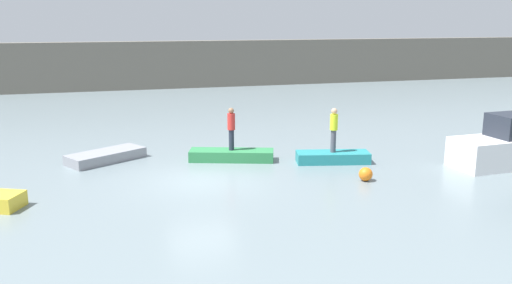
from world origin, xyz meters
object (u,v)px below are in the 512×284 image
(person_red_shirt, at_px, (231,127))
(rowboat_teal, at_px, (333,157))
(rowboat_grey, at_px, (106,156))
(mooring_buoy, at_px, (366,174))
(rowboat_green, at_px, (232,155))
(person_hiviz_shirt, at_px, (334,127))

(person_red_shirt, bearing_deg, rowboat_teal, -20.27)
(rowboat_grey, height_order, person_red_shirt, person_red_shirt)
(person_red_shirt, xyz_separation_m, mooring_buoy, (4.08, -4.20, -1.20))
(rowboat_green, distance_m, rowboat_teal, 4.23)
(person_hiviz_shirt, bearing_deg, rowboat_grey, 162.62)
(rowboat_teal, bearing_deg, person_hiviz_shirt, 27.03)
(rowboat_teal, bearing_deg, rowboat_green, 172.72)
(person_hiviz_shirt, relative_size, person_red_shirt, 1.03)
(rowboat_green, bearing_deg, mooring_buoy, -27.69)
(person_hiviz_shirt, distance_m, mooring_buoy, 3.00)
(rowboat_teal, distance_m, person_hiviz_shirt, 1.26)
(person_red_shirt, bearing_deg, rowboat_grey, 164.93)
(person_hiviz_shirt, bearing_deg, rowboat_teal, -165.96)
(person_red_shirt, height_order, mooring_buoy, person_red_shirt)
(rowboat_teal, bearing_deg, mooring_buoy, -74.80)
(rowboat_green, relative_size, mooring_buoy, 6.86)
(rowboat_grey, bearing_deg, person_hiviz_shirt, -48.33)
(rowboat_teal, relative_size, person_red_shirt, 1.67)
(rowboat_grey, height_order, rowboat_green, rowboat_green)
(rowboat_grey, height_order, rowboat_teal, rowboat_teal)
(rowboat_grey, distance_m, person_red_shirt, 5.42)
(rowboat_grey, relative_size, person_hiviz_shirt, 1.74)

